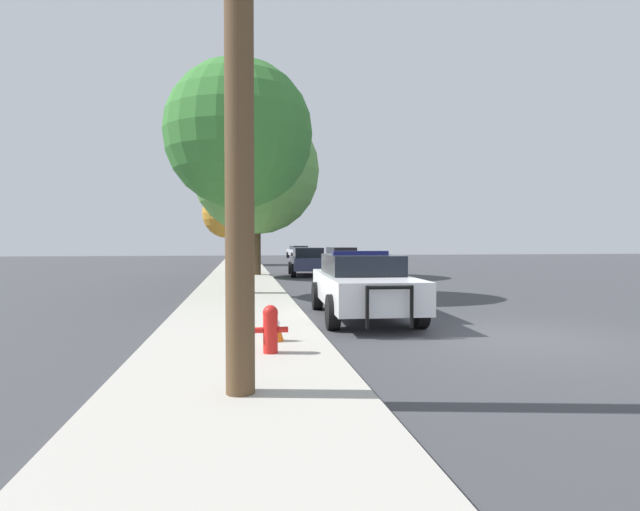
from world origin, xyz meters
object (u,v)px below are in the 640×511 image
object	(u,v)px
tree_sidewalk_near	(239,135)
tree_sidewalk_far	(227,214)
traffic_light	(270,209)
car_background_distant	(298,251)
car_background_midblock	(308,261)
fire_hydrant	(270,327)
tree_sidewalk_mid	(256,171)
police_car	(362,284)
utility_pole	(239,55)
traffic_cone	(274,325)
car_background_oncoming	(342,257)

from	to	relation	value
tree_sidewalk_near	tree_sidewalk_far	distance (m)	22.02
traffic_light	car_background_distant	size ratio (longest dim) A/B	1.17
car_background_midblock	car_background_distant	size ratio (longest dim) A/B	0.96
fire_hydrant	tree_sidewalk_mid	distance (m)	18.15
police_car	utility_pole	size ratio (longest dim) A/B	0.72
police_car	tree_sidewalk_mid	size ratio (longest dim) A/B	0.62
police_car	traffic_cone	distance (m)	3.85
fire_hydrant	car_background_midblock	distance (m)	18.52
tree_sidewalk_far	tree_sidewalk_mid	bearing A→B (deg)	-82.30
tree_sidewalk_mid	tree_sidewalk_far	xyz separation A→B (m)	(-1.78, 13.19, -1.40)
car_background_oncoming	traffic_cone	size ratio (longest dim) A/B	8.36
car_background_oncoming	tree_sidewalk_far	world-z (taller)	tree_sidewalk_far
utility_pole	tree_sidewalk_near	bearing A→B (deg)	90.32
police_car	tree_sidewalk_far	distance (m)	27.18
car_background_midblock	tree_sidewalk_far	xyz separation A→B (m)	(-4.45, 12.43, 3.09)
tree_sidewalk_mid	police_car	bearing A→B (deg)	-81.31
police_car	car_background_oncoming	xyz separation A→B (m)	(3.88, 21.57, -0.05)
car_background_distant	tree_sidewalk_mid	distance (m)	28.23
traffic_cone	tree_sidewalk_mid	bearing A→B (deg)	89.40
fire_hydrant	traffic_cone	world-z (taller)	fire_hydrant
tree_sidewalk_near	traffic_light	bearing A→B (deg)	83.25
tree_sidewalk_near	tree_sidewalk_mid	bearing A→B (deg)	84.93
fire_hydrant	car_background_distant	distance (m)	45.23
utility_pole	car_background_oncoming	bearing A→B (deg)	76.35
traffic_light	car_background_oncoming	distance (m)	6.03
tree_sidewalk_near	car_background_oncoming	bearing A→B (deg)	68.17
utility_pole	car_background_midblock	world-z (taller)	utility_pole
car_background_midblock	fire_hydrant	bearing A→B (deg)	-96.60
fire_hydrant	car_background_oncoming	xyz separation A→B (m)	(6.24, 25.55, 0.23)
fire_hydrant	utility_pole	bearing A→B (deg)	-102.76
police_car	tree_sidewalk_mid	world-z (taller)	tree_sidewalk_mid
tree_sidewalk_mid	fire_hydrant	bearing A→B (deg)	-90.93
police_car	tree_sidewalk_far	size ratio (longest dim) A/B	0.91
traffic_cone	tree_sidewalk_near	bearing A→B (deg)	94.39
car_background_oncoming	tree_sidewalk_far	distance (m)	9.81
car_background_distant	traffic_cone	bearing A→B (deg)	-101.61
tree_sidewalk_near	tree_sidewalk_mid	xyz separation A→B (m)	(0.78, 8.76, 0.10)
car_background_distant	tree_sidewalk_near	distance (m)	36.90
tree_sidewalk_near	utility_pole	bearing A→B (deg)	-89.68
police_car	utility_pole	distance (m)	7.16
fire_hydrant	utility_pole	xyz separation A→B (m)	(-0.43, -1.91, 3.25)
car_background_midblock	tree_sidewalk_far	world-z (taller)	tree_sidewalk_far
tree_sidewalk_mid	tree_sidewalk_far	size ratio (longest dim) A/B	1.48
traffic_light	car_background_distant	world-z (taller)	traffic_light
fire_hydrant	car_background_midblock	bearing A→B (deg)	80.82
police_car	car_background_distant	size ratio (longest dim) A/B	1.14
tree_sidewalk_mid	tree_sidewalk_far	distance (m)	13.39
car_background_midblock	tree_sidewalk_mid	world-z (taller)	tree_sidewalk_mid
tree_sidewalk_mid	tree_sidewalk_near	bearing A→B (deg)	-95.07
car_background_distant	tree_sidewalk_far	size ratio (longest dim) A/B	0.80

